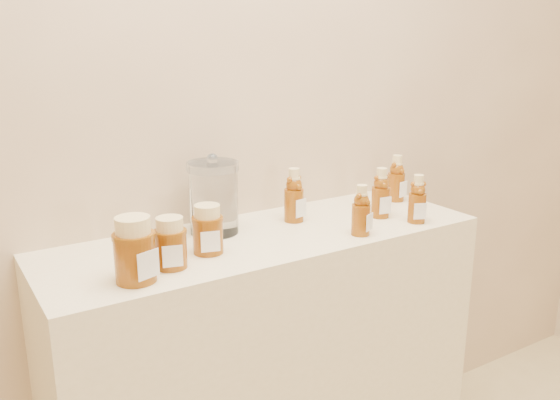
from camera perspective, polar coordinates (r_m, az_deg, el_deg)
wall_back at (r=1.68m, az=-5.01°, el=13.31°), size 3.50×0.02×2.70m
display_table at (r=1.79m, az=-1.21°, el=-17.09°), size 1.20×0.40×0.90m
bear_bottle_back_left at (r=1.68m, az=1.35°, el=0.82°), size 0.07×0.07×0.18m
bear_bottle_back_mid at (r=1.74m, az=9.69°, el=1.00°), size 0.07×0.07×0.17m
bear_bottle_back_right at (r=1.92m, az=11.15°, el=2.36°), size 0.07×0.07×0.17m
bear_bottle_front_left at (r=1.58m, az=7.82°, el=-0.66°), size 0.07×0.07×0.16m
bear_bottle_front_right at (r=1.71m, az=13.10°, el=0.41°), size 0.07×0.07×0.16m
honey_jar_left at (r=1.38m, az=-10.49°, el=-4.06°), size 0.10×0.10×0.12m
honey_jar_back at (r=1.45m, az=-6.97°, el=-2.79°), size 0.10×0.10×0.12m
honey_jar_front at (r=1.31m, az=-13.84°, el=-4.65°), size 0.12×0.12×0.15m
glass_canister at (r=1.59m, az=-6.41°, el=0.51°), size 0.15×0.15×0.21m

